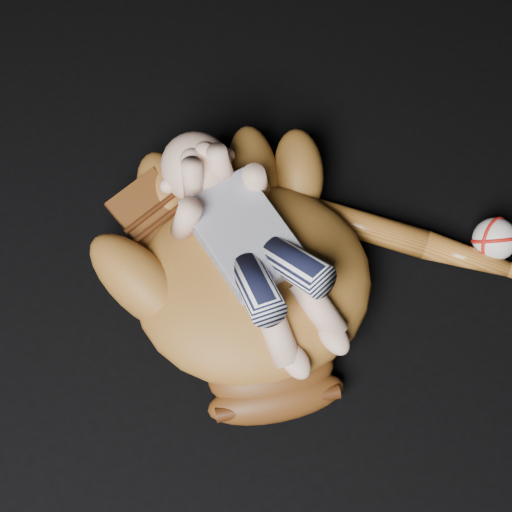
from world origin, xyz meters
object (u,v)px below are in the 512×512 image
Objects in this scene: newborn_baby at (255,249)px; baseball at (495,239)px; baseball_bat at (443,250)px; baseball_glove at (253,276)px.

newborn_baby is 0.41m from baseball.
baseball is (0.08, -0.03, 0.01)m from baseball_bat.
baseball_bat is at bearing 1.98° from baseball_glove.
baseball reaches higher than baseball_bat.
baseball_bat is (0.29, -0.12, -0.12)m from newborn_baby.
baseball_glove is at bearing 160.06° from baseball_bat.
baseball is at bearing 1.11° from baseball_glove.
baseball is (0.37, -0.14, -0.04)m from baseball_glove.
baseball_bat is (0.30, -0.11, -0.06)m from baseball_glove.
baseball_glove reaches higher than baseball.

